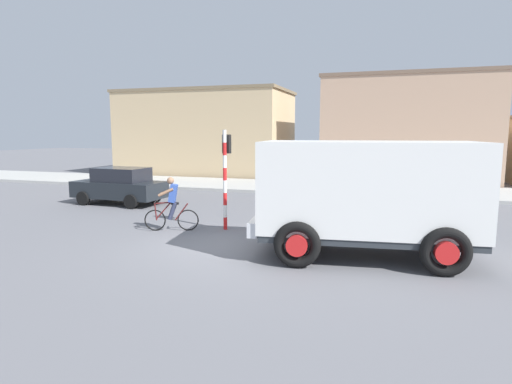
{
  "coord_description": "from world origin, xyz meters",
  "views": [
    {
      "loc": [
        4.48,
        -10.52,
        3.12
      ],
      "look_at": [
        0.32,
        2.5,
        1.2
      ],
      "focal_mm": 29.89,
      "sensor_mm": 36.0,
      "label": 1
    }
  ],
  "objects_px": {
    "traffic_light_pole": "(226,166)",
    "pedestrian_near_kerb": "(394,187)",
    "cyclist": "(172,204)",
    "truck_foreground": "(366,191)",
    "car_red_near": "(120,186)"
  },
  "relations": [
    {
      "from": "truck_foreground",
      "to": "cyclist",
      "type": "distance_m",
      "value": 6.17
    },
    {
      "from": "pedestrian_near_kerb",
      "to": "car_red_near",
      "type": "bearing_deg",
      "value": -165.17
    },
    {
      "from": "pedestrian_near_kerb",
      "to": "traffic_light_pole",
      "type": "bearing_deg",
      "value": -130.22
    },
    {
      "from": "truck_foreground",
      "to": "cyclist",
      "type": "height_order",
      "value": "truck_foreground"
    },
    {
      "from": "traffic_light_pole",
      "to": "car_red_near",
      "type": "height_order",
      "value": "traffic_light_pole"
    },
    {
      "from": "truck_foreground",
      "to": "cyclist",
      "type": "relative_size",
      "value": 3.3
    },
    {
      "from": "traffic_light_pole",
      "to": "car_red_near",
      "type": "distance_m",
      "value": 7.06
    },
    {
      "from": "cyclist",
      "to": "car_red_near",
      "type": "height_order",
      "value": "cyclist"
    },
    {
      "from": "truck_foreground",
      "to": "cyclist",
      "type": "xyz_separation_m",
      "value": [
        -6.03,
        1.04,
        -0.8
      ]
    },
    {
      "from": "cyclist",
      "to": "car_red_near",
      "type": "relative_size",
      "value": 0.42
    },
    {
      "from": "cyclist",
      "to": "car_red_near",
      "type": "xyz_separation_m",
      "value": [
        -4.66,
        3.87,
        -0.05
      ]
    },
    {
      "from": "truck_foreground",
      "to": "traffic_light_pole",
      "type": "xyz_separation_m",
      "value": [
        -4.47,
        1.8,
        0.4
      ]
    },
    {
      "from": "traffic_light_pole",
      "to": "pedestrian_near_kerb",
      "type": "height_order",
      "value": "traffic_light_pole"
    },
    {
      "from": "cyclist",
      "to": "traffic_light_pole",
      "type": "relative_size",
      "value": 0.54
    },
    {
      "from": "cyclist",
      "to": "traffic_light_pole",
      "type": "bearing_deg",
      "value": 26.0
    }
  ]
}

